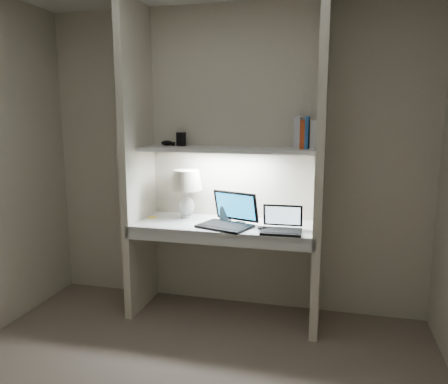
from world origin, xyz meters
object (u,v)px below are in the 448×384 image
(book_row, at_px, (310,134))
(laptop_netbook, at_px, (282,226))
(laptop_main, at_px, (229,218))
(speaker, at_px, (225,213))
(table_lamp, at_px, (186,186))

(book_row, bearing_deg, laptop_netbook, -121.11)
(laptop_main, relative_size, speaker, 3.81)
(table_lamp, distance_m, laptop_netbook, 0.89)
(laptop_main, height_order, book_row, book_row)
(table_lamp, height_order, book_row, book_row)
(speaker, bearing_deg, laptop_netbook, -47.03)
(table_lamp, bearing_deg, speaker, -0.94)
(table_lamp, relative_size, speaker, 3.25)
(laptop_main, relative_size, book_row, 1.91)
(speaker, distance_m, book_row, 0.92)
(laptop_main, xyz_separation_m, speaker, (-0.07, 0.17, 0.00))
(table_lamp, height_order, laptop_netbook, table_lamp)
(table_lamp, xyz_separation_m, laptop_netbook, (0.83, -0.24, -0.23))
(table_lamp, xyz_separation_m, speaker, (0.34, -0.01, -0.21))
(book_row, bearing_deg, speaker, -176.71)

